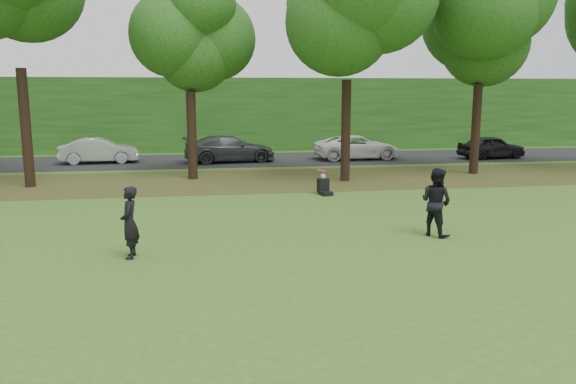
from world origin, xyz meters
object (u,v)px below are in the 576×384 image
object	(u,v)px
player_right	(436,202)
frisbee	(322,170)
player_left	(130,223)
seated_person	(324,187)

from	to	relation	value
player_right	frisbee	size ratio (longest dim) A/B	5.77
player_left	player_right	xyz separation A→B (m)	(8.44, 0.91, 0.08)
frisbee	seated_person	size ratio (longest dim) A/B	0.41
player_left	frisbee	distance (m)	5.26
player_left	frisbee	world-z (taller)	frisbee
frisbee	seated_person	bearing A→B (deg)	76.80
player_left	frisbee	xyz separation A→B (m)	(5.07, 0.91, 1.07)
frisbee	player_left	bearing A→B (deg)	-169.80
player_left	player_right	size ratio (longest dim) A/B	0.92
frisbee	seated_person	distance (m)	7.25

